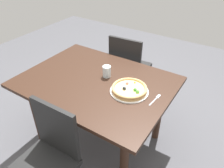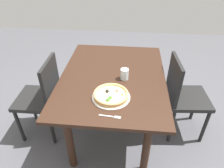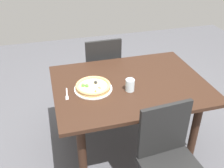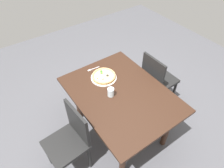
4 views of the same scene
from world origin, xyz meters
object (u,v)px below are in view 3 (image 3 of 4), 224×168
(dining_table, at_px, (130,93))
(chair_far, at_px, (170,161))
(drinking_glass, at_px, (130,85))
(chair_near, at_px, (101,70))
(plate, at_px, (93,89))
(fork, at_px, (67,95))
(pizza, at_px, (93,86))

(dining_table, bearing_deg, chair_far, 94.81)
(dining_table, height_order, drinking_glass, drinking_glass)
(dining_table, bearing_deg, chair_near, -82.61)
(dining_table, relative_size, chair_far, 1.47)
(plate, xyz_separation_m, fork, (0.22, 0.03, -0.00))
(chair_near, bearing_deg, pizza, -108.99)
(chair_near, height_order, plate, chair_near)
(chair_near, relative_size, drinking_glass, 8.74)
(chair_far, bearing_deg, dining_table, -89.67)
(dining_table, relative_size, drinking_glass, 12.83)
(plate, relative_size, drinking_glass, 3.09)
(plate, distance_m, drinking_glass, 0.31)
(chair_near, bearing_deg, chair_far, -84.81)
(dining_table, distance_m, chair_far, 0.72)
(chair_near, bearing_deg, drinking_glass, -87.28)
(chair_far, distance_m, pizza, 0.84)
(plate, bearing_deg, dining_table, -177.35)
(chair_near, xyz_separation_m, drinking_glass, (-0.05, 0.82, 0.28))
(dining_table, height_order, pizza, pizza)
(pizza, height_order, drinking_glass, drinking_glass)
(chair_near, bearing_deg, plate, -108.96)
(chair_far, bearing_deg, plate, -65.30)
(chair_near, height_order, chair_far, same)
(plate, bearing_deg, chair_near, -108.05)
(pizza, xyz_separation_m, fork, (0.22, 0.03, -0.03))
(dining_table, distance_m, drinking_glass, 0.20)
(drinking_glass, bearing_deg, dining_table, -109.68)
(plate, relative_size, pizza, 1.09)
(chair_far, bearing_deg, pizza, -65.27)
(pizza, bearing_deg, drinking_glass, 161.52)
(chair_far, xyz_separation_m, drinking_glass, (0.10, -0.60, 0.28))
(chair_far, relative_size, drinking_glass, 8.74)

